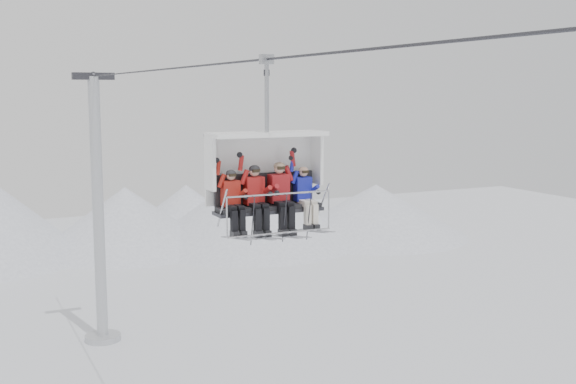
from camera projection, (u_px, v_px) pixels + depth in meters
name	position (u px, v px, depth m)	size (l,w,h in m)	color
ridgeline	(27.00, 223.00, 53.59)	(72.00, 21.00, 7.00)	white
lift_tower_right	(99.00, 229.00, 35.92)	(2.00, 1.80, 13.48)	#B2B5B9
haul_cable	(288.00, 57.00, 15.19)	(0.06, 0.06, 50.00)	#313136
chairlift_carrier	(265.00, 171.00, 16.68)	(2.73, 1.17, 3.98)	black
skier_far_left	(233.00, 200.00, 16.07)	(0.39, 1.69, 1.57)	#AC2117
skier_center_left	(256.00, 196.00, 16.32)	(0.43, 1.69, 1.69)	#B31C1A
skier_center_right	(281.00, 194.00, 16.58)	(0.45, 1.69, 1.75)	#A61A1E
skier_far_right	(305.00, 195.00, 16.84)	(0.38, 1.69, 1.54)	#1A22AC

